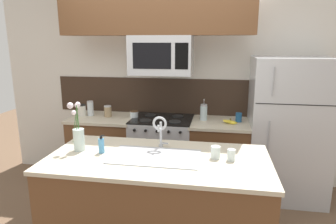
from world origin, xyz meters
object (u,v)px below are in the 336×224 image
at_px(stove_range, 162,153).
at_px(coffee_tin, 239,117).
at_px(french_press, 204,112).
at_px(drinking_glass, 216,152).
at_px(flower_vase, 78,136).
at_px(microwave, 161,55).
at_px(dish_soap_bottle, 101,145).
at_px(storage_jar_short, 108,111).
at_px(spare_glass, 231,155).
at_px(refrigerator, 287,129).
at_px(storage_jar_medium, 90,108).
at_px(sink_faucet, 160,128).
at_px(banana_bunch, 230,122).
at_px(storage_jar_squat, 134,114).
at_px(storage_jar_tall, 82,110).

bearing_deg(stove_range, coffee_tin, 3.03).
height_order(french_press, drinking_glass, french_press).
bearing_deg(flower_vase, microwave, 65.70).
bearing_deg(dish_soap_bottle, drinking_glass, 2.44).
bearing_deg(storage_jar_short, dish_soap_bottle, -71.57).
bearing_deg(spare_glass, french_press, 103.12).
relative_size(microwave, refrigerator, 0.44).
xyz_separation_m(storage_jar_medium, flower_vase, (0.44, -1.24, 0.04)).
xyz_separation_m(refrigerator, sink_faucet, (-1.34, -1.05, 0.26)).
height_order(microwave, flower_vase, microwave).
height_order(microwave, sink_faucet, microwave).
bearing_deg(sink_faucet, french_press, 72.75).
bearing_deg(flower_vase, banana_bunch, 39.72).
height_order(storage_jar_short, spare_glass, storage_jar_short).
distance_m(stove_range, storage_jar_medium, 1.12).
bearing_deg(microwave, storage_jar_squat, 176.34).
xyz_separation_m(storage_jar_medium, french_press, (1.49, 0.02, 0.00)).
xyz_separation_m(refrigerator, banana_bunch, (-0.68, -0.08, 0.08)).
bearing_deg(coffee_tin, french_press, 178.66).
xyz_separation_m(storage_jar_tall, drinking_glass, (1.77, -1.21, -0.02)).
relative_size(refrigerator, french_press, 6.37).
xyz_separation_m(coffee_tin, flower_vase, (-1.48, -1.26, 0.08)).
bearing_deg(dish_soap_bottle, flower_vase, 173.02).
xyz_separation_m(storage_jar_tall, french_press, (1.61, 0.04, 0.02)).
xyz_separation_m(storage_jar_short, dish_soap_bottle, (0.42, -1.26, -0.00)).
bearing_deg(drinking_glass, french_press, 97.68).
bearing_deg(coffee_tin, flower_vase, -139.70).
distance_m(stove_range, storage_jar_short, 0.90).
bearing_deg(refrigerator, coffee_tin, 176.99).
xyz_separation_m(storage_jar_tall, dish_soap_bottle, (0.78, -1.25, -0.01)).
xyz_separation_m(microwave, storage_jar_medium, (-0.97, 0.06, -0.70)).
distance_m(banana_bunch, spare_glass, 1.16).
bearing_deg(storage_jar_squat, spare_glass, -45.89).
bearing_deg(banana_bunch, storage_jar_tall, 177.72).
height_order(storage_jar_short, french_press, french_press).
distance_m(storage_jar_short, french_press, 1.25).
relative_size(banana_bunch, spare_glass, 1.96).
bearing_deg(stove_range, french_press, 6.61).
bearing_deg(storage_jar_squat, banana_bunch, -3.03).
bearing_deg(dish_soap_bottle, sink_faucet, 22.60).
relative_size(french_press, coffee_tin, 2.43).
bearing_deg(french_press, dish_soap_bottle, -122.55).
bearing_deg(drinking_glass, storage_jar_medium, 143.50).
distance_m(microwave, refrigerator, 1.75).
bearing_deg(storage_jar_squat, drinking_glass, -48.55).
xyz_separation_m(storage_jar_short, storage_jar_squat, (0.36, -0.02, -0.03)).
xyz_separation_m(stove_range, storage_jar_tall, (-1.09, 0.02, 0.52)).
bearing_deg(storage_jar_squat, dish_soap_bottle, -87.23).
bearing_deg(drinking_glass, storage_jar_tall, 145.75).
xyz_separation_m(storage_jar_squat, spare_glass, (1.18, -1.22, 0.00)).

